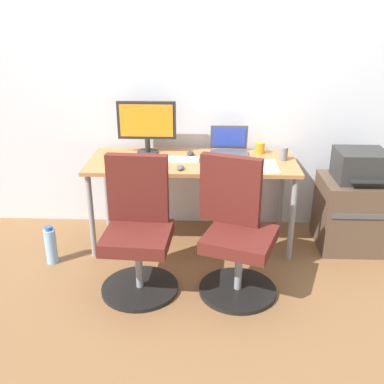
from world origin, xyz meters
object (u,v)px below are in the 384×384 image
object	(u,v)px
office_chair_left	(138,232)
open_laptop	(229,147)
side_cabinet	(353,213)
coffee_mug	(260,148)
desktop_monitor	(147,124)
office_chair_right	(236,234)
water_bottle_on_floor	(51,246)
printer	(360,166)

from	to	relation	value
office_chair_left	open_laptop	size ratio (longest dim) A/B	3.03
side_cabinet	office_chair_left	bearing A→B (deg)	-158.65
open_laptop	coffee_mug	bearing A→B (deg)	4.60
desktop_monitor	side_cabinet	bearing A→B (deg)	-6.88
side_cabinet	desktop_monitor	world-z (taller)	desktop_monitor
office_chair_left	office_chair_right	distance (m)	0.67
office_chair_left	coffee_mug	distance (m)	1.31
desktop_monitor	open_laptop	size ratio (longest dim) A/B	1.55
water_bottle_on_floor	office_chair_left	bearing A→B (deg)	-21.18
water_bottle_on_floor	desktop_monitor	xyz separation A→B (m)	(0.70, 0.57, 0.83)
office_chair_right	open_laptop	bearing A→B (deg)	91.44
office_chair_left	open_laptop	distance (m)	1.13
printer	desktop_monitor	size ratio (longest dim) A/B	0.83
printer	coffee_mug	xyz separation A→B (m)	(-0.76, 0.23, 0.07)
side_cabinet	water_bottle_on_floor	bearing A→B (deg)	-171.28
office_chair_right	open_laptop	xyz separation A→B (m)	(-0.02, 0.86, 0.36)
office_chair_left	desktop_monitor	world-z (taller)	desktop_monitor
side_cabinet	coffee_mug	size ratio (longest dim) A/B	6.33
water_bottle_on_floor	coffee_mug	world-z (taller)	coffee_mug
office_chair_right	desktop_monitor	xyz separation A→B (m)	(-0.70, 0.86, 0.55)
side_cabinet	coffee_mug	world-z (taller)	coffee_mug
office_chair_left	water_bottle_on_floor	xyz separation A→B (m)	(-0.73, 0.28, -0.28)
coffee_mug	side_cabinet	bearing A→B (deg)	-16.54
open_laptop	coffee_mug	size ratio (longest dim) A/B	3.37
water_bottle_on_floor	coffee_mug	bearing A→B (deg)	20.01
coffee_mug	open_laptop	bearing A→B (deg)	-175.40
open_laptop	water_bottle_on_floor	bearing A→B (deg)	-157.38
office_chair_right	side_cabinet	size ratio (longest dim) A/B	1.61
side_cabinet	open_laptop	xyz separation A→B (m)	(-1.02, 0.21, 0.49)
office_chair_left	side_cabinet	size ratio (longest dim) A/B	1.61
side_cabinet	desktop_monitor	distance (m)	1.84
printer	office_chair_right	bearing A→B (deg)	-146.77
desktop_monitor	coffee_mug	distance (m)	0.96
water_bottle_on_floor	open_laptop	distance (m)	1.62
printer	open_laptop	xyz separation A→B (m)	(-1.02, 0.21, 0.08)
office_chair_right	coffee_mug	world-z (taller)	office_chair_right
office_chair_left	water_bottle_on_floor	distance (m)	0.83
water_bottle_on_floor	office_chair_right	bearing A→B (deg)	-11.59
coffee_mug	office_chair_right	bearing A→B (deg)	-104.88
office_chair_right	printer	xyz separation A→B (m)	(1.00, 0.65, 0.28)
office_chair_right	desktop_monitor	distance (m)	1.24
office_chair_left	coffee_mug	xyz separation A→B (m)	(0.90, 0.88, 0.35)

